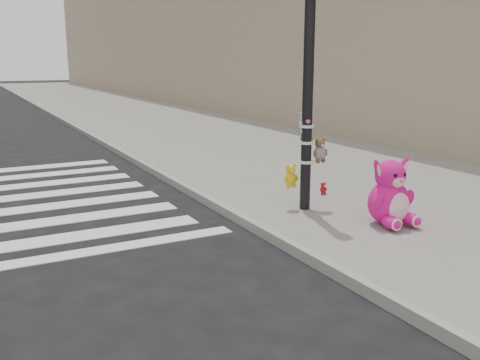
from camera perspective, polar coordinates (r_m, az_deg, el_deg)
ground at (r=5.83m, az=-4.42°, el=-11.98°), size 120.00×120.00×0.00m
sidewalk_near at (r=16.64m, az=-2.42°, el=4.64°), size 7.00×80.00×0.14m
curb_edge at (r=15.49m, az=-14.04°, el=3.65°), size 0.12×80.00×0.15m
bld_near at (r=27.99m, az=-1.12°, el=18.10°), size 5.00×60.00×10.00m
signal_pole at (r=8.19m, az=7.22°, el=8.23°), size 0.68×0.49×4.00m
pink_bunny at (r=7.81m, az=15.75°, el=-1.74°), size 0.70×0.74×0.98m
red_teddy at (r=9.36m, az=8.86°, el=-0.87°), size 0.15×0.10×0.22m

